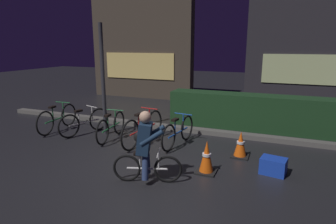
{
  "coord_description": "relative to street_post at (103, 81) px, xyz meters",
  "views": [
    {
      "loc": [
        2.42,
        -4.9,
        2.3
      ],
      "look_at": [
        0.2,
        0.6,
        0.9
      ],
      "focal_mm": 30.69,
      "sensor_mm": 36.0,
      "label": 1
    }
  ],
  "objects": [
    {
      "name": "hedge_row",
      "position": [
        3.62,
        1.9,
        -0.93
      ],
      "size": [
        4.8,
        0.7,
        0.97
      ],
      "primitive_type": "cube",
      "color": "#19381C",
      "rests_on": "ground"
    },
    {
      "name": "parked_bike_left_mid",
      "position": [
        -0.51,
        -0.2,
        -1.09
      ],
      "size": [
        0.56,
        1.47,
        0.7
      ],
      "rotation": [
        0.0,
        0.0,
        1.26
      ],
      "color": "black",
      "rests_on": "ground"
    },
    {
      "name": "street_post",
      "position": [
        0.0,
        0.0,
        0.0
      ],
      "size": [
        0.1,
        0.1,
        2.82
      ],
      "primitive_type": "cylinder",
      "color": "#2D2D33",
      "rests_on": "ground"
    },
    {
      "name": "traffic_cone_near",
      "position": [
        3.06,
        -1.3,
        -1.12
      ],
      "size": [
        0.36,
        0.36,
        0.61
      ],
      "color": "black",
      "rests_on": "ground"
    },
    {
      "name": "parked_bike_right_mid",
      "position": [
        2.07,
        -0.11,
        -1.09
      ],
      "size": [
        0.46,
        1.53,
        0.71
      ],
      "rotation": [
        0.0,
        0.0,
        1.44
      ],
      "color": "black",
      "rests_on": "ground"
    },
    {
      "name": "traffic_cone_far",
      "position": [
        3.52,
        -0.29,
        -1.15
      ],
      "size": [
        0.36,
        0.36,
        0.55
      ],
      "color": "black",
      "rests_on": "ground"
    },
    {
      "name": "cyclist",
      "position": [
        2.18,
        -2.02,
        -0.78
      ],
      "size": [
        1.14,
        0.5,
        1.25
      ],
      "rotation": [
        0.0,
        0.0,
        0.31
      ],
      "color": "black",
      "rests_on": "ground"
    },
    {
      "name": "blue_crate",
      "position": [
        4.2,
        -0.9,
        -1.26
      ],
      "size": [
        0.49,
        0.39,
        0.3
      ],
      "primitive_type": "cube",
      "rotation": [
        0.0,
        0.0,
        -0.17
      ],
      "color": "#193DB7",
      "rests_on": "ground"
    },
    {
      "name": "parked_bike_center_right",
      "position": [
        1.26,
        -0.3,
        -1.04
      ],
      "size": [
        0.46,
        1.75,
        0.81
      ],
      "rotation": [
        0.0,
        0.0,
        1.47
      ],
      "color": "black",
      "rests_on": "ground"
    },
    {
      "name": "parked_bike_leftmost",
      "position": [
        -1.39,
        -0.22,
        -1.07
      ],
      "size": [
        0.46,
        1.62,
        0.75
      ],
      "rotation": [
        0.0,
        0.0,
        1.64
      ],
      "color": "black",
      "rests_on": "ground"
    },
    {
      "name": "sidewalk_curb",
      "position": [
        1.82,
        1.0,
        -1.35
      ],
      "size": [
        12.0,
        0.24,
        0.12
      ],
      "primitive_type": "cube",
      "color": "#56544F",
      "rests_on": "ground"
    },
    {
      "name": "parked_bike_center_left",
      "position": [
        0.37,
        -0.3,
        -1.09
      ],
      "size": [
        0.46,
        1.5,
        0.7
      ],
      "rotation": [
        0.0,
        0.0,
        1.68
      ],
      "color": "black",
      "rests_on": "ground"
    },
    {
      "name": "ground_plane",
      "position": [
        1.82,
        -1.2,
        -1.41
      ],
      "size": [
        40.0,
        40.0,
        0.0
      ],
      "primitive_type": "plane",
      "color": "black"
    },
    {
      "name": "storefront_left",
      "position": [
        -1.6,
        5.3,
        0.84
      ],
      "size": [
        4.61,
        0.54,
        4.53
      ],
      "color": "#42382D",
      "rests_on": "ground"
    },
    {
      "name": "storefront_right",
      "position": [
        4.95,
        6.0,
        0.61
      ],
      "size": [
        4.34,
        0.54,
        4.06
      ],
      "color": "#262328",
      "rests_on": "ground"
    }
  ]
}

